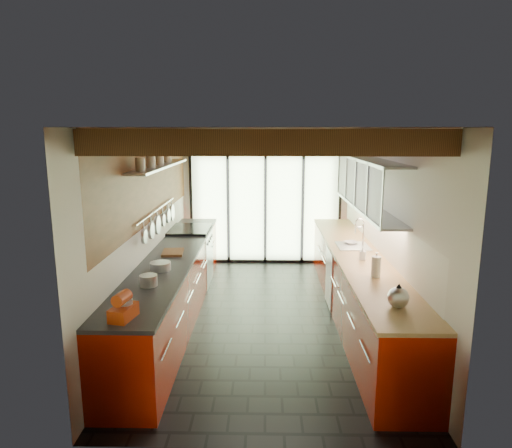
# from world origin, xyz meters

# --- Properties ---
(ground) EXTENTS (5.50, 5.50, 0.00)m
(ground) POSITION_xyz_m (0.00, 0.00, 0.00)
(ground) COLOR black
(ground) RESTS_ON ground
(room_shell) EXTENTS (5.50, 5.50, 5.50)m
(room_shell) POSITION_xyz_m (0.00, 0.00, 1.65)
(room_shell) COLOR silver
(room_shell) RESTS_ON ground
(ceiling_beams) EXTENTS (3.14, 5.06, 4.90)m
(ceiling_beams) POSITION_xyz_m (-0.00, 0.38, 2.46)
(ceiling_beams) COLOR #593316
(ceiling_beams) RESTS_ON ground
(glass_door) EXTENTS (2.95, 0.10, 2.90)m
(glass_door) POSITION_xyz_m (0.00, 2.69, 1.66)
(glass_door) COLOR #C6EAAD
(glass_door) RESTS_ON ground
(left_counter) EXTENTS (0.68, 5.00, 0.92)m
(left_counter) POSITION_xyz_m (-1.28, 0.00, 0.46)
(left_counter) COLOR #951402
(left_counter) RESTS_ON ground
(range_stove) EXTENTS (0.66, 0.90, 0.97)m
(range_stove) POSITION_xyz_m (-1.28, 1.45, 0.47)
(range_stove) COLOR silver
(range_stove) RESTS_ON ground
(right_counter) EXTENTS (0.68, 5.00, 0.92)m
(right_counter) POSITION_xyz_m (1.27, 0.00, 0.46)
(right_counter) COLOR #951402
(right_counter) RESTS_ON ground
(sink_assembly) EXTENTS (0.45, 0.52, 0.43)m
(sink_assembly) POSITION_xyz_m (1.29, 0.40, 0.96)
(sink_assembly) COLOR silver
(sink_assembly) RESTS_ON right_counter
(upper_cabinets_right) EXTENTS (0.34, 3.00, 3.00)m
(upper_cabinets_right) POSITION_xyz_m (1.43, 0.30, 1.85)
(upper_cabinets_right) COLOR silver
(upper_cabinets_right) RESTS_ON ground
(left_wall_fixtures) EXTENTS (0.28, 2.60, 0.96)m
(left_wall_fixtures) POSITION_xyz_m (-1.47, 0.25, 1.80)
(left_wall_fixtures) COLOR silver
(left_wall_fixtures) RESTS_ON ground
(stand_mixer) EXTENTS (0.22, 0.31, 0.26)m
(stand_mixer) POSITION_xyz_m (-1.27, -2.24, 1.02)
(stand_mixer) COLOR #B6370E
(stand_mixer) RESTS_ON left_counter
(pot_large) EXTENTS (0.25, 0.25, 0.12)m
(pot_large) POSITION_xyz_m (-1.27, -1.36, 0.98)
(pot_large) COLOR silver
(pot_large) RESTS_ON left_counter
(pot_small) EXTENTS (0.26, 0.26, 0.10)m
(pot_small) POSITION_xyz_m (-1.27, -0.78, 0.97)
(pot_small) COLOR silver
(pot_small) RESTS_ON left_counter
(cutting_board) EXTENTS (0.32, 0.41, 0.03)m
(cutting_board) POSITION_xyz_m (-1.27, -0.04, 0.94)
(cutting_board) COLOR brown
(cutting_board) RESTS_ON left_counter
(kettle) EXTENTS (0.26, 0.28, 0.24)m
(kettle) POSITION_xyz_m (1.27, -1.91, 1.03)
(kettle) COLOR silver
(kettle) RESTS_ON right_counter
(paper_towel) EXTENTS (0.13, 0.13, 0.29)m
(paper_towel) POSITION_xyz_m (1.27, -1.01, 1.04)
(paper_towel) COLOR white
(paper_towel) RESTS_ON right_counter
(soap_bottle) EXTENTS (0.10, 0.10, 0.17)m
(soap_bottle) POSITION_xyz_m (1.27, -0.29, 1.01)
(soap_bottle) COLOR silver
(soap_bottle) RESTS_ON right_counter
(bowl) EXTENTS (0.24, 0.24, 0.05)m
(bowl) POSITION_xyz_m (1.27, 0.53, 0.94)
(bowl) COLOR silver
(bowl) RESTS_ON right_counter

